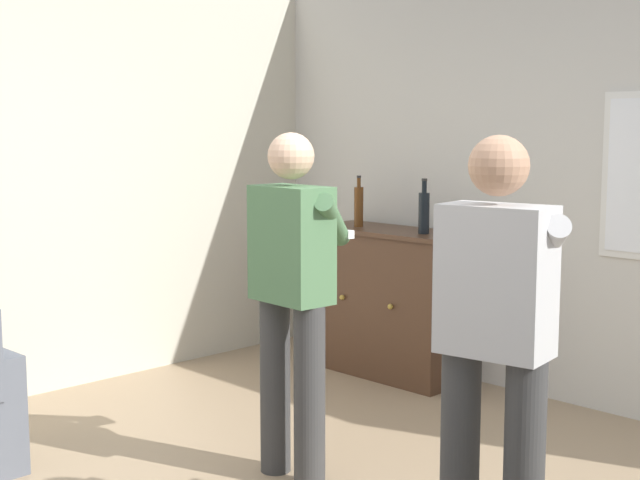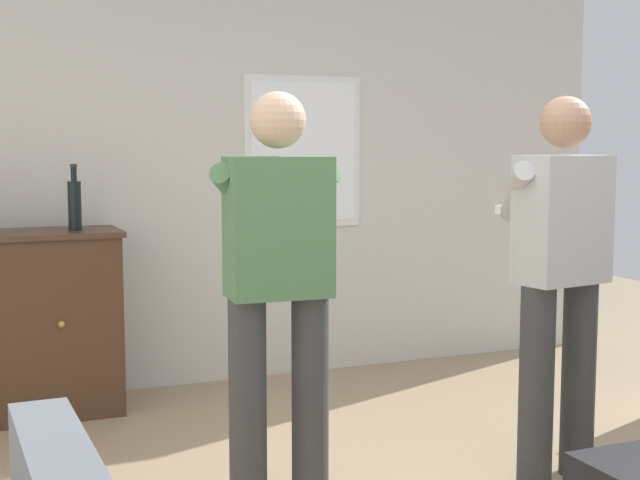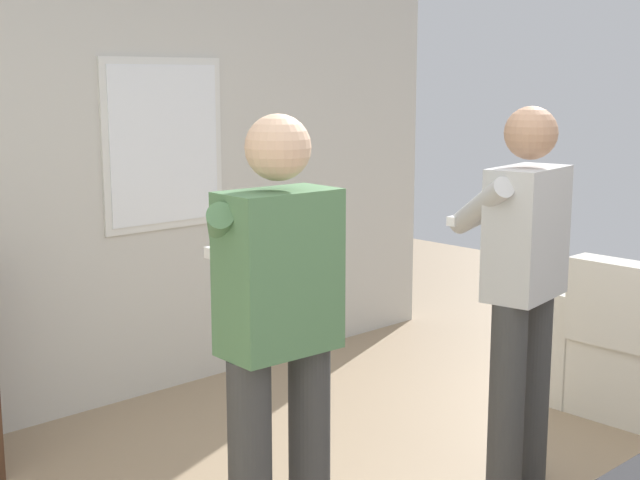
% 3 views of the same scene
% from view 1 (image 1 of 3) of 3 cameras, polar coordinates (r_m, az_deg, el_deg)
% --- Properties ---
extents(wall_back_with_window, '(5.20, 0.15, 2.80)m').
position_cam_1_polar(wall_back_with_window, '(5.56, 17.58, 3.81)').
color(wall_back_with_window, beige).
rests_on(wall_back_with_window, ground).
extents(sideboard_cabinet, '(1.13, 0.49, 1.01)m').
position_cam_1_polar(sideboard_cabinet, '(6.14, 4.42, -3.96)').
color(sideboard_cabinet, '#472D1E').
rests_on(sideboard_cabinet, ground).
extents(bottle_wine_green, '(0.06, 0.06, 0.36)m').
position_cam_1_polar(bottle_wine_green, '(6.18, 2.49, 2.22)').
color(bottle_wine_green, '#593314').
rests_on(bottle_wine_green, sideboard_cabinet).
extents(bottle_liquor_amber, '(0.07, 0.07, 0.36)m').
position_cam_1_polar(bottle_liquor_amber, '(5.81, 6.67, 1.83)').
color(bottle_liquor_amber, black).
rests_on(bottle_liquor_amber, sideboard_cabinet).
extents(person_standing_left, '(0.56, 0.48, 1.68)m').
position_cam_1_polar(person_standing_left, '(4.25, -1.72, -3.16)').
color(person_standing_left, '#383838').
rests_on(person_standing_left, ground).
extents(person_standing_right, '(0.55, 0.50, 1.68)m').
position_cam_1_polar(person_standing_right, '(3.34, 11.18, -6.20)').
color(person_standing_right, '#383838').
rests_on(person_standing_right, ground).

